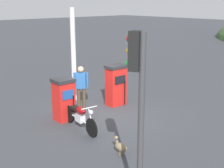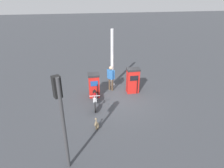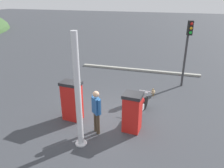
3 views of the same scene
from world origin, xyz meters
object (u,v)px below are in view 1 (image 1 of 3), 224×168
(roadside_traffic_light, at_px, (138,93))
(attendant_person, at_px, (81,85))
(canopy_support_pole, at_px, (74,58))
(motorcycle_near_pump, at_px, (80,116))
(fuel_pump_near, at_px, (64,99))
(wandering_duck, at_px, (121,146))
(fuel_pump_far, at_px, (116,85))

(roadside_traffic_light, bearing_deg, attendant_person, 153.25)
(canopy_support_pole, bearing_deg, motorcycle_near_pump, -32.18)
(fuel_pump_near, height_order, roadside_traffic_light, roadside_traffic_light)
(wandering_duck, relative_size, roadside_traffic_light, 0.14)
(fuel_pump_near, bearing_deg, motorcycle_near_pump, -5.50)
(fuel_pump_far, distance_m, attendant_person, 1.43)
(motorcycle_near_pump, relative_size, canopy_support_pole, 0.55)
(attendant_person, bearing_deg, fuel_pump_near, -64.03)
(roadside_traffic_light, relative_size, canopy_support_pole, 0.93)
(fuel_pump_near, height_order, canopy_support_pole, canopy_support_pole)
(motorcycle_near_pump, distance_m, roadside_traffic_light, 4.72)
(roadside_traffic_light, bearing_deg, fuel_pump_near, 161.89)
(fuel_pump_far, height_order, attendant_person, attendant_person)
(motorcycle_near_pump, relative_size, wandering_duck, 4.20)
(wandering_duck, bearing_deg, attendant_person, 158.47)
(wandering_duck, distance_m, roadside_traffic_light, 3.18)
(fuel_pump_far, height_order, motorcycle_near_pump, fuel_pump_far)
(attendant_person, xyz_separation_m, canopy_support_pole, (-0.81, 0.26, 0.88))
(fuel_pump_near, relative_size, roadside_traffic_light, 0.42)
(motorcycle_near_pump, bearing_deg, attendant_person, 141.98)
(roadside_traffic_light, bearing_deg, canopy_support_pole, 154.33)
(attendant_person, height_order, canopy_support_pole, canopy_support_pole)
(fuel_pump_near, xyz_separation_m, roadside_traffic_light, (5.06, -1.65, 1.69))
(motorcycle_near_pump, height_order, attendant_person, attendant_person)
(motorcycle_near_pump, xyz_separation_m, wandering_duck, (2.14, -0.21, -0.23))
(fuel_pump_far, bearing_deg, motorcycle_near_pump, -67.55)
(roadside_traffic_light, xyz_separation_m, canopy_support_pole, (-6.45, 3.10, -0.60))
(motorcycle_near_pump, distance_m, attendant_person, 2.15)
(motorcycle_near_pump, xyz_separation_m, canopy_support_pole, (-2.46, 1.55, 1.38))
(motorcycle_near_pump, bearing_deg, fuel_pump_far, 112.45)
(fuel_pump_near, distance_m, attendant_person, 1.33)
(motorcycle_near_pump, height_order, canopy_support_pole, canopy_support_pole)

